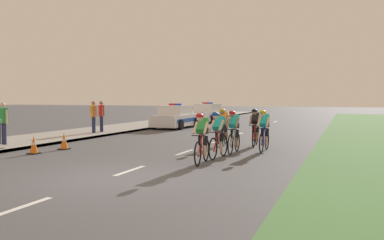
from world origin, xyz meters
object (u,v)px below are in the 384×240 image
Objects in this scene: cyclist_fifth at (255,127)px; police_car_nearest at (176,118)px; police_car_second at (208,114)px; cyclist_sixth at (223,126)px; spectator_middle at (3,120)px; spectator_back at (101,114)px; cyclist_second at (218,134)px; traffic_cone_mid at (34,145)px; spectator_closest at (94,115)px; cyclist_fourth at (264,130)px; traffic_cone_near at (64,141)px; cyclist_lead at (202,138)px; cyclist_third at (234,131)px.

cyclist_fifth is 0.39× the size of police_car_nearest.
cyclist_sixth is at bearing -69.12° from police_car_second.
spectator_back is at bearing 87.58° from spectator_middle.
cyclist_second reaches higher than traffic_cone_mid.
cyclist_sixth is 7.95m from spectator_closest.
spectator_closest is at bearing 165.66° from cyclist_sixth.
cyclist_fourth is 1.00× the size of cyclist_sixth.
police_car_nearest is 6.88× the size of traffic_cone_near.
cyclist_fifth is at bearing 114.00° from cyclist_fourth.
cyclist_second is at bearing -0.77° from traffic_cone_near.
cyclist_fourth is (1.07, 2.26, 0.00)m from cyclist_second.
police_car_nearest reaches higher than cyclist_sixth.
cyclist_fifth is 1.00× the size of cyclist_sixth.
spectator_middle is (-2.49, 1.08, 0.77)m from traffic_cone_mid.
spectator_back is (-8.45, 7.53, 0.30)m from cyclist_lead.
police_car_nearest is at bearing 130.80° from cyclist_fifth.
police_car_second reaches higher than traffic_cone_near.
spectator_closest reaches higher than traffic_cone_near.
police_car_second is 7.00× the size of traffic_cone_mid.
police_car_nearest is at bearing 78.90° from spectator_middle.
cyclist_third and cyclist_fifth have the same top height.
cyclist_lead is 11.32m from spectator_back.
spectator_closest is 1.00× the size of spectator_back.
cyclist_fourth is 12.14m from police_car_nearest.
spectator_closest is (-9.00, 1.85, 0.30)m from cyclist_fifth.
cyclist_lead is at bearing -96.57° from cyclist_third.
cyclist_lead is 2.69× the size of traffic_cone_near.
cyclist_fourth is 1.00× the size of cyclist_fifth.
cyclist_sixth is (-1.95, 1.34, 0.00)m from cyclist_fourth.
police_car_nearest and police_car_second have the same top height.
spectator_closest and spectator_middle have the same top height.
cyclist_fifth is (0.42, 3.71, 0.00)m from cyclist_second.
cyclist_fifth reaches higher than traffic_cone_near.
police_car_nearest is at bearing 91.61° from traffic_cone_near.
spectator_closest reaches higher than cyclist_second.
spectator_closest is at bearing 161.10° from cyclist_fourth.
cyclist_sixth reaches higher than traffic_cone_mid.
cyclist_second is at bearing -36.28° from spectator_back.
cyclist_third is 12.36m from police_car_nearest.
cyclist_second is 2.50m from cyclist_fourth.
cyclist_second is 1.00× the size of cyclist_sixth.
police_car_second is at bearing 109.53° from cyclist_second.
police_car_nearest is at bearing 124.63° from cyclist_sixth.
traffic_cone_near is at bearing 82.55° from traffic_cone_mid.
traffic_cone_near is 0.38× the size of spectator_closest.
cyclist_sixth is 0.38× the size of police_car_second.
cyclist_second is at bearing -115.37° from cyclist_fourth.
cyclist_lead is 4.88m from cyclist_sixth.
cyclist_third is 18.27m from police_car_second.
cyclist_fifth is 1.31m from cyclist_sixth.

